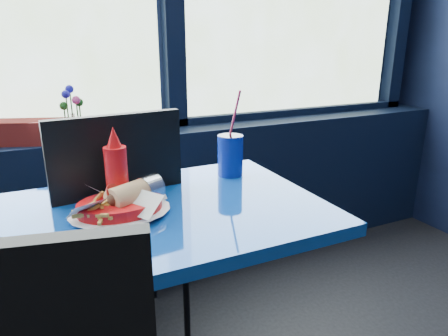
% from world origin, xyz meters
% --- Properties ---
extents(window_sill, '(5.00, 0.26, 0.80)m').
position_xyz_m(window_sill, '(0.00, 2.87, 0.40)').
color(window_sill, black).
rests_on(window_sill, ground).
extents(near_table, '(1.20, 0.70, 0.75)m').
position_xyz_m(near_table, '(0.30, 2.00, 0.57)').
color(near_table, black).
rests_on(near_table, ground).
extents(chair_near_back, '(0.50, 0.51, 1.02)m').
position_xyz_m(chair_near_back, '(0.33, 2.31, 0.58)').
color(chair_near_back, black).
rests_on(chair_near_back, ground).
extents(planter_box, '(0.54, 0.30, 0.10)m').
position_xyz_m(planter_box, '(0.03, 2.86, 0.85)').
color(planter_box, maroon).
rests_on(planter_box, window_sill).
extents(flower_vase, '(0.12, 0.13, 0.25)m').
position_xyz_m(flower_vase, '(0.24, 2.82, 0.88)').
color(flower_vase, silver).
rests_on(flower_vase, window_sill).
extents(food_basket, '(0.27, 0.25, 0.10)m').
position_xyz_m(food_basket, '(0.29, 2.00, 0.78)').
color(food_basket, red).
rests_on(food_basket, near_table).
extents(ketchup_bottle, '(0.07, 0.07, 0.25)m').
position_xyz_m(ketchup_bottle, '(0.29, 2.07, 0.86)').
color(ketchup_bottle, red).
rests_on(ketchup_bottle, near_table).
extents(soda_cup, '(0.10, 0.10, 0.32)m').
position_xyz_m(soda_cup, '(0.74, 2.20, 0.83)').
color(soda_cup, navy).
rests_on(soda_cup, near_table).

